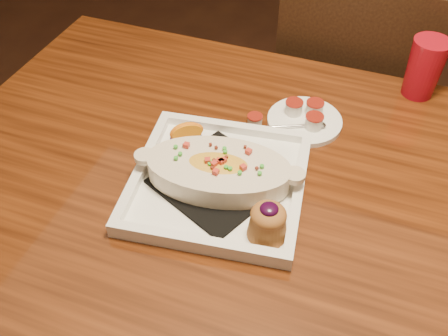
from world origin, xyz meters
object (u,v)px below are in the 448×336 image
(chair_far, at_px, (347,105))
(red_tumbler, at_px, (424,68))
(saucer, at_px, (305,119))
(plate, at_px, (221,178))
(table, at_px, (301,231))

(chair_far, height_order, red_tumbler, chair_far)
(chair_far, distance_m, saucer, 0.50)
(plate, bearing_deg, red_tumbler, 46.41)
(table, relative_size, chair_far, 1.61)
(table, xyz_separation_m, chair_far, (-0.00, 0.63, -0.15))
(plate, height_order, saucer, plate)
(saucer, relative_size, red_tumbler, 1.18)
(chair_far, xyz_separation_m, plate, (-0.16, -0.66, 0.27))
(plate, distance_m, saucer, 0.26)
(table, relative_size, plate, 4.27)
(table, height_order, red_tumbler, red_tumbler)
(plate, relative_size, saucer, 2.22)
(table, distance_m, plate, 0.20)
(chair_far, height_order, saucer, chair_far)
(plate, bearing_deg, table, 4.00)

